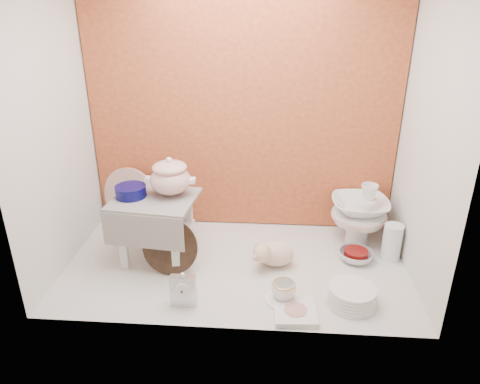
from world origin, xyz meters
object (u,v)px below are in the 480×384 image
object	(u,v)px
step_stool	(157,229)
gold_rim_teacup	(284,290)
dinner_plate_stack	(352,295)
porcelain_tower	(359,213)
crystal_bowl	(356,256)
plush_pig	(276,254)
blue_white_vase	(166,211)
mantel_clock	(183,289)
soup_tureen	(170,176)
floral_platter	(130,197)

from	to	relation	value
step_stool	gold_rim_teacup	world-z (taller)	step_stool
dinner_plate_stack	gold_rim_teacup	bearing A→B (deg)	-179.74
step_stool	porcelain_tower	distance (m)	1.15
crystal_bowl	gold_rim_teacup	bearing A→B (deg)	-136.40
plush_pig	gold_rim_teacup	xyz separation A→B (m)	(0.04, -0.30, -0.02)
porcelain_tower	blue_white_vase	bearing A→B (deg)	176.98
crystal_bowl	mantel_clock	bearing A→B (deg)	-152.61
blue_white_vase	mantel_clock	distance (m)	0.76
dinner_plate_stack	crystal_bowl	xyz separation A→B (m)	(0.08, 0.38, -0.02)
gold_rim_teacup	step_stool	bearing A→B (deg)	154.17
blue_white_vase	mantel_clock	size ratio (longest dim) A/B	1.45
soup_tureen	blue_white_vase	xyz separation A→B (m)	(-0.11, 0.28, -0.34)
plush_pig	crystal_bowl	xyz separation A→B (m)	(0.44, 0.08, -0.04)
soup_tureen	mantel_clock	xyz separation A→B (m)	(0.14, -0.44, -0.38)
floral_platter	plush_pig	bearing A→B (deg)	-24.62
soup_tureen	floral_platter	bearing A→B (deg)	135.53
crystal_bowl	porcelain_tower	world-z (taller)	porcelain_tower
step_stool	mantel_clock	bearing A→B (deg)	-54.81
floral_platter	plush_pig	distance (m)	1.00
step_stool	crystal_bowl	size ratio (longest dim) A/B	2.31
step_stool	mantel_clock	size ratio (longest dim) A/B	2.38
gold_rim_teacup	blue_white_vase	bearing A→B (deg)	137.01
floral_platter	mantel_clock	xyz separation A→B (m)	(0.48, -0.78, -0.10)
soup_tureen	floral_platter	size ratio (longest dim) A/B	0.67
step_stool	blue_white_vase	size ratio (longest dim) A/B	1.64
floral_platter	crystal_bowl	distance (m)	1.39
soup_tureen	plush_pig	distance (m)	0.69
soup_tureen	blue_white_vase	bearing A→B (deg)	110.84
blue_white_vase	plush_pig	distance (m)	0.76
plush_pig	crystal_bowl	distance (m)	0.45
plush_pig	dinner_plate_stack	xyz separation A→B (m)	(0.36, -0.30, -0.03)
blue_white_vase	porcelain_tower	size ratio (longest dim) A/B	0.70
floral_platter	porcelain_tower	bearing A→B (deg)	-4.82
soup_tureen	mantel_clock	distance (m)	0.60
gold_rim_teacup	plush_pig	bearing A→B (deg)	97.26
step_stool	soup_tureen	size ratio (longest dim) A/B	1.67
blue_white_vase	porcelain_tower	world-z (taller)	porcelain_tower
step_stool	dinner_plate_stack	size ratio (longest dim) A/B	1.76
floral_platter	dinner_plate_stack	distance (m)	1.45
blue_white_vase	dinner_plate_stack	bearing A→B (deg)	-32.66
step_stool	gold_rim_teacup	bearing A→B (deg)	-19.22
crystal_bowl	porcelain_tower	xyz separation A→B (m)	(0.04, 0.22, 0.15)
mantel_clock	dinner_plate_stack	distance (m)	0.78
step_stool	porcelain_tower	bearing A→B (deg)	20.13
crystal_bowl	porcelain_tower	bearing A→B (deg)	80.00
mantel_clock	dinner_plate_stack	world-z (taller)	mantel_clock
step_stool	floral_platter	world-z (taller)	floral_platter
floral_platter	mantel_clock	distance (m)	0.92
soup_tureen	gold_rim_teacup	distance (m)	0.82
plush_pig	crystal_bowl	size ratio (longest dim) A/B	1.36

